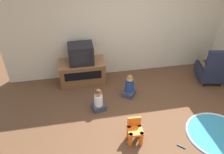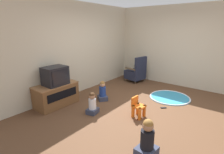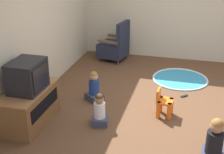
{
  "view_description": "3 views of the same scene",
  "coord_description": "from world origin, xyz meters",
  "px_view_note": "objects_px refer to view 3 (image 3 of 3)",
  "views": [
    {
      "loc": [
        -1.32,
        -2.62,
        3.2
      ],
      "look_at": [
        -0.68,
        0.76,
        0.84
      ],
      "focal_mm": 35.0,
      "sensor_mm": 36.0,
      "label": 1
    },
    {
      "loc": [
        -3.66,
        -1.86,
        1.99
      ],
      "look_at": [
        -0.48,
        0.62,
        0.83
      ],
      "focal_mm": 28.0,
      "sensor_mm": 36.0,
      "label": 2
    },
    {
      "loc": [
        -4.98,
        -0.44,
        2.63
      ],
      "look_at": [
        -0.77,
        0.69,
        0.75
      ],
      "focal_mm": 50.0,
      "sensor_mm": 36.0,
      "label": 3
    }
  ],
  "objects_px": {
    "child_watching_center": "(214,144)",
    "child_watching_right": "(94,88)",
    "black_armchair": "(115,46)",
    "television": "(27,76)",
    "yellow_kid_chair": "(164,104)",
    "child_watching_left": "(100,111)",
    "tv_cabinet": "(29,106)",
    "remote_control": "(184,96)"
  },
  "relations": [
    {
      "from": "television",
      "to": "tv_cabinet",
      "type": "bearing_deg",
      "value": 90.0
    },
    {
      "from": "child_watching_left",
      "to": "child_watching_center",
      "type": "distance_m",
      "value": 1.76
    },
    {
      "from": "child_watching_left",
      "to": "child_watching_right",
      "type": "bearing_deg",
      "value": 10.67
    },
    {
      "from": "television",
      "to": "child_watching_left",
      "type": "height_order",
      "value": "television"
    },
    {
      "from": "yellow_kid_chair",
      "to": "child_watching_right",
      "type": "relative_size",
      "value": 0.84
    },
    {
      "from": "child_watching_left",
      "to": "child_watching_right",
      "type": "relative_size",
      "value": 0.95
    },
    {
      "from": "television",
      "to": "black_armchair",
      "type": "bearing_deg",
      "value": -9.89
    },
    {
      "from": "child_watching_center",
      "to": "remote_control",
      "type": "height_order",
      "value": "child_watching_center"
    },
    {
      "from": "black_armchair",
      "to": "child_watching_left",
      "type": "height_order",
      "value": "black_armchair"
    },
    {
      "from": "tv_cabinet",
      "to": "remote_control",
      "type": "bearing_deg",
      "value": -56.08
    },
    {
      "from": "child_watching_left",
      "to": "child_watching_center",
      "type": "height_order",
      "value": "child_watching_center"
    },
    {
      "from": "tv_cabinet",
      "to": "child_watching_center",
      "type": "bearing_deg",
      "value": -95.39
    },
    {
      "from": "black_armchair",
      "to": "remote_control",
      "type": "relative_size",
      "value": 6.97
    },
    {
      "from": "tv_cabinet",
      "to": "yellow_kid_chair",
      "type": "relative_size",
      "value": 2.34
    },
    {
      "from": "child_watching_center",
      "to": "remote_control",
      "type": "xyz_separation_m",
      "value": [
        1.81,
        0.45,
        -0.27
      ]
    },
    {
      "from": "yellow_kid_chair",
      "to": "child_watching_left",
      "type": "distance_m",
      "value": 1.07
    },
    {
      "from": "yellow_kid_chair",
      "to": "child_watching_right",
      "type": "bearing_deg",
      "value": 83.33
    },
    {
      "from": "black_armchair",
      "to": "child_watching_left",
      "type": "distance_m",
      "value": 2.91
    },
    {
      "from": "television",
      "to": "child_watching_center",
      "type": "distance_m",
      "value": 2.78
    },
    {
      "from": "yellow_kid_chair",
      "to": "child_watching_center",
      "type": "relative_size",
      "value": 0.73
    },
    {
      "from": "black_armchair",
      "to": "yellow_kid_chair",
      "type": "relative_size",
      "value": 2.05
    },
    {
      "from": "child_watching_center",
      "to": "child_watching_right",
      "type": "relative_size",
      "value": 1.16
    },
    {
      "from": "yellow_kid_chair",
      "to": "child_watching_center",
      "type": "bearing_deg",
      "value": -140.47
    },
    {
      "from": "television",
      "to": "yellow_kid_chair",
      "type": "xyz_separation_m",
      "value": [
        0.77,
        -1.97,
        -0.6
      ]
    },
    {
      "from": "television",
      "to": "child_watching_right",
      "type": "xyz_separation_m",
      "value": [
        1.0,
        -0.7,
        -0.57
      ]
    },
    {
      "from": "black_armchair",
      "to": "child_watching_left",
      "type": "bearing_deg",
      "value": 20.82
    },
    {
      "from": "television",
      "to": "child_watching_center",
      "type": "relative_size",
      "value": 0.88
    },
    {
      "from": "yellow_kid_chair",
      "to": "child_watching_left",
      "type": "height_order",
      "value": "child_watching_left"
    },
    {
      "from": "remote_control",
      "to": "black_armchair",
      "type": "bearing_deg",
      "value": -87.31
    },
    {
      "from": "tv_cabinet",
      "to": "television",
      "type": "distance_m",
      "value": 0.51
    },
    {
      "from": "child_watching_center",
      "to": "child_watching_right",
      "type": "height_order",
      "value": "child_watching_center"
    },
    {
      "from": "television",
      "to": "child_watching_left",
      "type": "relative_size",
      "value": 1.08
    },
    {
      "from": "television",
      "to": "yellow_kid_chair",
      "type": "bearing_deg",
      "value": -68.75
    },
    {
      "from": "tv_cabinet",
      "to": "child_watching_center",
      "type": "distance_m",
      "value": 2.76
    },
    {
      "from": "tv_cabinet",
      "to": "child_watching_left",
      "type": "distance_m",
      "value": 1.1
    },
    {
      "from": "remote_control",
      "to": "tv_cabinet",
      "type": "bearing_deg",
      "value": -11.44
    },
    {
      "from": "television",
      "to": "child_watching_right",
      "type": "distance_m",
      "value": 1.35
    },
    {
      "from": "tv_cabinet",
      "to": "child_watching_right",
      "type": "relative_size",
      "value": 1.97
    },
    {
      "from": "black_armchair",
      "to": "child_watching_center",
      "type": "height_order",
      "value": "black_armchair"
    },
    {
      "from": "tv_cabinet",
      "to": "child_watching_left",
      "type": "xyz_separation_m",
      "value": [
        0.25,
        -1.07,
        -0.07
      ]
    },
    {
      "from": "yellow_kid_chair",
      "to": "remote_control",
      "type": "xyz_separation_m",
      "value": [
        0.78,
        -0.3,
        -0.2
      ]
    },
    {
      "from": "child_watching_left",
      "to": "remote_control",
      "type": "distance_m",
      "value": 1.81
    }
  ]
}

